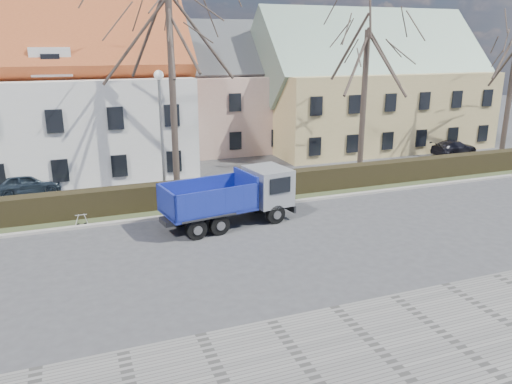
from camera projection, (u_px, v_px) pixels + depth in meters
name	position (u px, v px, depth m)	size (l,w,h in m)	color
ground	(265.00, 242.00, 21.51)	(120.00, 120.00, 0.00)	#424244
sidewalk_near	(378.00, 350.00, 13.88)	(80.00, 5.00, 0.08)	gray
curb_far	(232.00, 209.00, 25.61)	(80.00, 0.30, 0.12)	#A9A299
grass_strip	(223.00, 200.00, 27.04)	(80.00, 3.00, 0.10)	#3C4828
hedge	(224.00, 191.00, 26.69)	(60.00, 0.90, 1.30)	black
building_pink	(219.00, 98.00, 39.63)	(10.80, 8.80, 8.00)	#CDA291
building_yellow	(369.00, 93.00, 40.94)	(18.80, 10.80, 8.50)	tan
tree_1	(172.00, 80.00, 26.62)	(9.20, 9.20, 12.65)	#3E332B
tree_2	(364.00, 89.00, 30.93)	(8.00, 8.00, 11.00)	#3E332B
tree_3	(511.00, 87.00, 35.08)	(7.60, 7.60, 10.45)	#3E332B
dump_truck	(224.00, 199.00, 23.11)	(6.44, 2.39, 2.58)	navy
streetlight	(162.00, 138.00, 25.76)	(0.55, 0.55, 7.02)	gray
cart_frame	(77.00, 220.00, 23.13)	(0.73, 0.42, 0.67)	silver
parked_car_a	(27.00, 183.00, 28.16)	(1.49, 3.70, 1.26)	#202C37
parked_car_b	(454.00, 148.00, 37.96)	(1.58, 3.90, 1.13)	black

